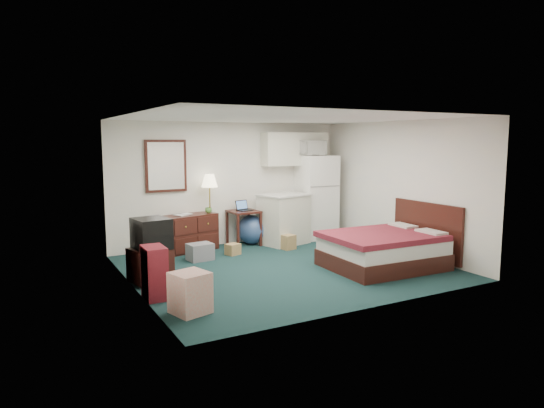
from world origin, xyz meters
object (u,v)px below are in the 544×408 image
tv_stand (150,265)px  bed (383,251)px  floor_lamp (210,212)px  dresser (190,233)px  desk (244,228)px  kitchen_counter (284,220)px  fridge (316,197)px  suitcase (154,273)px

tv_stand → bed: bearing=-30.6°
tv_stand → floor_lamp: bearing=31.9°
dresser → desk: bearing=-17.4°
floor_lamp → tv_stand: (-1.65, -1.74, -0.48)m
floor_lamp → tv_stand: 2.45m
dresser → kitchen_counter: (1.93, -0.30, 0.15)m
desk → fridge: (1.73, -0.05, 0.55)m
kitchen_counter → fridge: bearing=-2.8°
floor_lamp → kitchen_counter: bearing=-12.1°
fridge → tv_stand: size_ratio=3.23×
fridge → suitcase: (-4.24, -2.43, -0.55)m
dresser → kitchen_counter: size_ratio=1.04×
desk → suitcase: bearing=-136.8°
floor_lamp → fridge: 2.44m
kitchen_counter → desk: bearing=148.2°
dresser → floor_lamp: 0.58m
kitchen_counter → tv_stand: 3.47m
desk → bed: desk is taller
desk → suitcase: (-2.50, -2.48, -0.00)m
floor_lamp → dresser: bearing=-176.7°
dresser → desk: (1.13, -0.05, 0.00)m
bed → suitcase: 3.82m
dresser → suitcase: bearing=-133.4°
desk → tv_stand: 2.89m
desk → dresser: bearing=176.0°
fridge → bed: (-0.43, -2.67, -0.61)m
dresser → tv_stand: (-1.22, -1.72, -0.10)m
fridge → tv_stand: bearing=-154.7°
dresser → bed: 3.69m
desk → bed: bearing=-65.8°
floor_lamp → desk: floor_lamp is taller
desk → fridge: size_ratio=0.40×
fridge → suitcase: 4.91m
bed → tv_stand: bed is taller
bed → kitchen_counter: bearing=103.6°
dresser → bed: bearing=-63.5°
fridge → bed: bearing=-95.3°
bed → tv_stand: (-3.66, 1.05, -0.04)m
desk → bed: 3.02m
desk → suitcase: same height
tv_stand → suitcase: size_ratio=0.78×
bed → suitcase: size_ratio=2.54×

